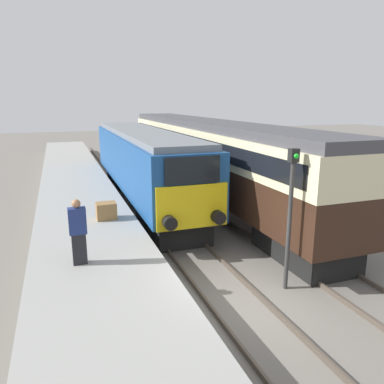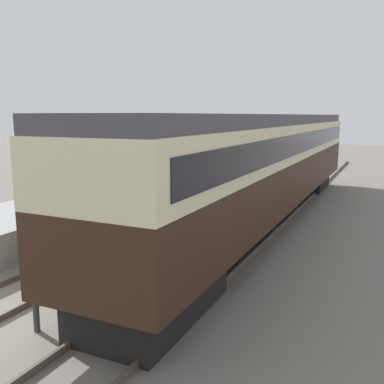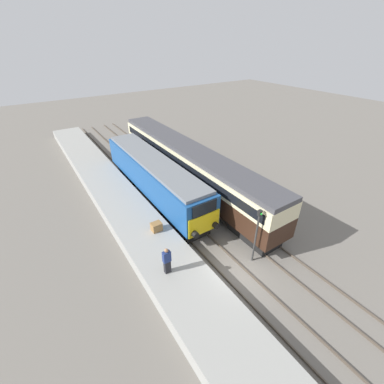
{
  "view_description": "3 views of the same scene",
  "coord_description": "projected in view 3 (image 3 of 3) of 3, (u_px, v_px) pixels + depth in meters",
  "views": [
    {
      "loc": [
        -4.03,
        -7.76,
        5.16
      ],
      "look_at": [
        0.0,
        3.47,
        2.24
      ],
      "focal_mm": 35.0,
      "sensor_mm": 36.0,
      "label": 1
    },
    {
      "loc": [
        7.68,
        -5.27,
        4.13
      ],
      "look_at": [
        1.7,
        7.47,
        1.6
      ],
      "focal_mm": 40.0,
      "sensor_mm": 36.0,
      "label": 2
    },
    {
      "loc": [
        -8.14,
        -7.4,
        12.45
      ],
      "look_at": [
        1.7,
        7.47,
        1.6
      ],
      "focal_mm": 24.0,
      "sensor_mm": 36.0,
      "label": 3
    }
  ],
  "objects": [
    {
      "name": "ground_plane",
      "position": [
        236.0,
        276.0,
        15.58
      ],
      "size": [
        120.0,
        120.0,
        0.0
      ],
      "primitive_type": "plane",
      "color": "slate"
    },
    {
      "name": "signal_post",
      "position": [
        257.0,
        232.0,
        15.45
      ],
      "size": [
        0.24,
        0.28,
        3.96
      ],
      "color": "#333333",
      "rests_on": "ground_plane"
    },
    {
      "name": "person_on_platform",
      "position": [
        167.0,
        261.0,
        14.13
      ],
      "size": [
        0.44,
        0.26,
        1.74
      ],
      "color": "black",
      "rests_on": "platform_left"
    },
    {
      "name": "locomotive",
      "position": [
        154.0,
        176.0,
        22.23
      ],
      "size": [
        2.7,
        15.28,
        3.71
      ],
      "color": "black",
      "rests_on": "ground_plane"
    },
    {
      "name": "rails_far_track",
      "position": [
        226.0,
        215.0,
        20.71
      ],
      "size": [
        1.5,
        60.0,
        0.14
      ],
      "color": "#4C4238",
      "rests_on": "ground_plane"
    },
    {
      "name": "rails_near_track",
      "position": [
        191.0,
        230.0,
        19.11
      ],
      "size": [
        1.51,
        60.0,
        0.14
      ],
      "color": "#4C4238",
      "rests_on": "ground_plane"
    },
    {
      "name": "platform_left",
      "position": [
        133.0,
        220.0,
        19.47
      ],
      "size": [
        3.5,
        50.0,
        1.0
      ],
      "color": "gray",
      "rests_on": "ground_plane"
    },
    {
      "name": "passenger_carriage",
      "position": [
        188.0,
        163.0,
        23.5
      ],
      "size": [
        2.75,
        21.89,
        4.16
      ],
      "color": "black",
      "rests_on": "ground_plane"
    },
    {
      "name": "luggage_crate",
      "position": [
        156.0,
        227.0,
        17.55
      ],
      "size": [
        0.7,
        0.56,
        0.6
      ],
      "color": "olive",
      "rests_on": "platform_left"
    }
  ]
}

